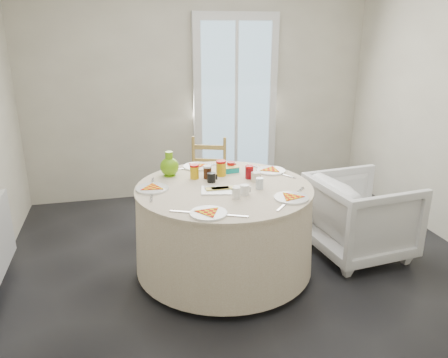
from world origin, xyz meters
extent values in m
plane|color=black|center=(0.00, 0.00, 0.00)|extent=(4.00, 4.00, 0.00)
cube|color=#BCB5A3|center=(0.00, 2.00, 1.30)|extent=(4.00, 0.02, 2.60)
cube|color=silver|center=(0.40, 1.95, 1.05)|extent=(1.00, 0.08, 2.10)
cylinder|color=#EDE0C6|center=(-0.19, 0.11, 0.38)|extent=(1.43, 1.43, 0.73)
imported|color=silver|center=(1.04, 0.09, 0.39)|extent=(0.80, 0.84, 0.79)
cube|color=#0C9695|center=(-0.05, 0.45, 0.79)|extent=(0.14, 0.11, 0.05)
camera|label=1|loc=(-0.95, -3.03, 1.91)|focal=35.00mm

